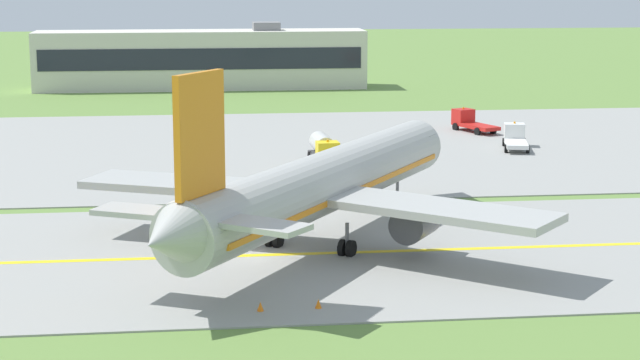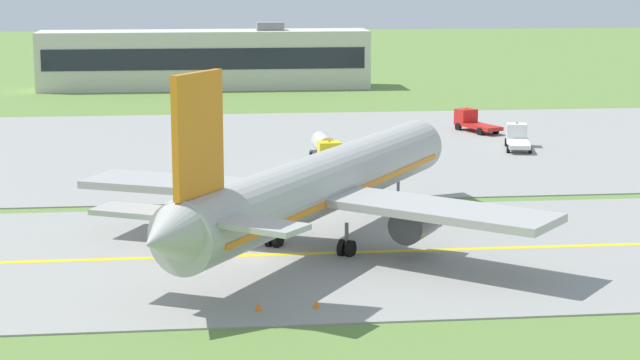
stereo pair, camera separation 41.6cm
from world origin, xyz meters
TOP-DOWN VIEW (x-y plane):
  - ground_plane at (0.00, 0.00)m, footprint 500.00×500.00m
  - taxiway_strip at (0.00, 0.00)m, footprint 240.00×28.00m
  - apron_pad at (10.00, 42.00)m, footprint 140.00×52.00m
  - taxiway_centreline at (0.00, 0.00)m, footprint 220.00×0.60m
  - airplane_lead at (4.43, 2.00)m, footprint 29.41×35.24m
  - service_truck_fuel at (26.89, 50.74)m, footprint 4.28×6.70m
  - service_truck_catering at (28.50, 38.81)m, footprint 3.44×6.69m
  - service_truck_pushback at (8.39, 32.63)m, footprint 2.57×6.09m
  - terminal_building at (-1.97, 98.40)m, footprint 48.83×8.64m
  - traffic_cone_near_edge at (-0.38, -11.47)m, footprint 0.44×0.44m
  - traffic_cone_mid_edge at (2.74, -11.35)m, footprint 0.44×0.44m

SIDE VIEW (x-z plane):
  - ground_plane at x=0.00m, z-range 0.00..0.00m
  - taxiway_strip at x=0.00m, z-range 0.00..0.10m
  - apron_pad at x=10.00m, z-range 0.00..0.10m
  - taxiway_centreline at x=0.00m, z-range 0.10..0.11m
  - traffic_cone_near_edge at x=-0.38m, z-range 0.00..0.60m
  - traffic_cone_mid_edge at x=2.74m, z-range 0.00..0.60m
  - service_truck_fuel at x=26.89m, z-range -0.11..2.48m
  - service_truck_catering at x=28.50m, z-range -0.11..2.48m
  - service_truck_pushback at x=8.39m, z-range 0.21..2.86m
  - airplane_lead at x=4.43m, z-range -2.22..10.48m
  - terminal_building at x=-1.97m, z-range -0.57..9.24m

